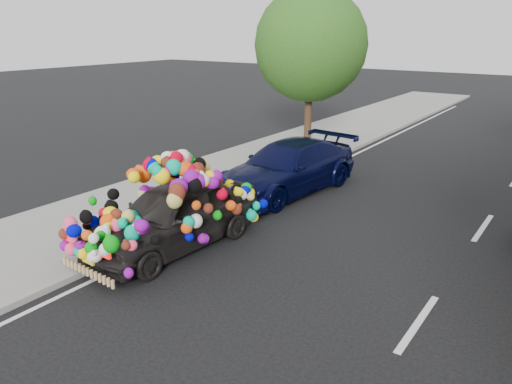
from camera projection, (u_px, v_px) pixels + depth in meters
ground at (242, 266)px, 10.16m from camera, size 100.00×100.00×0.00m
sidewalk at (104, 220)px, 12.47m from camera, size 4.00×60.00×0.12m
kerb at (159, 237)px, 11.41m from camera, size 0.15×60.00×0.13m
lane_markings at (418, 323)px, 8.21m from camera, size 6.00×50.00×0.01m
tree_near_sidewalk at (310, 45)px, 18.36m from camera, size 4.20×4.20×6.13m
plush_art_car at (173, 201)px, 10.76m from camera, size 2.37×4.61×2.11m
navy_sedan at (287, 168)px, 14.57m from camera, size 2.65×5.27×1.47m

